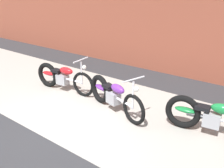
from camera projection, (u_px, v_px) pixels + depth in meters
The scene contains 6 objects.
ground_plane at pixel (42, 136), 4.82m from camera, with size 80.00×80.00×0.00m, color #2D2D30.
sidewalk_slab at pixel (98, 104), 6.12m from camera, with size 36.00×3.50×0.01m, color #9E998E.
brick_building_wall at pixel (166, 0), 7.79m from camera, with size 36.00×0.50×4.74m, color brown.
motorcycle_red at pixel (60, 77), 6.83m from camera, with size 2.01×0.58×1.03m.
motorcycle_purple at pixel (111, 94), 5.73m from camera, with size 1.95×0.82×1.03m.
motorcycle_green at pixel (208, 116), 4.75m from camera, with size 2.00×0.58×1.03m.
Camera 1 is at (3.59, -2.42, 2.75)m, focal length 38.92 mm.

